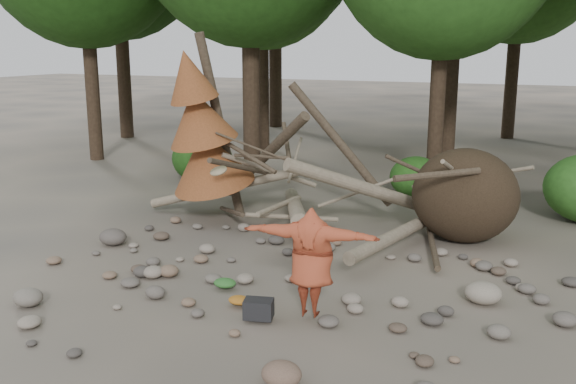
% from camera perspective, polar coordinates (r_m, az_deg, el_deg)
% --- Properties ---
extents(ground, '(120.00, 120.00, 0.00)m').
position_cam_1_polar(ground, '(10.87, -2.29, -8.95)').
color(ground, '#514C44').
rests_on(ground, ground).
extents(deadfall_pile, '(8.55, 5.24, 3.30)m').
position_cam_1_polar(deadfall_pile, '(13.86, 13.03, -0.29)').
color(deadfall_pile, '#332619').
rests_on(deadfall_pile, ground).
extents(dead_conifer, '(2.06, 2.16, 4.35)m').
position_cam_1_polar(dead_conifer, '(14.67, -7.57, 5.27)').
color(dead_conifer, '#4C3F30').
rests_on(dead_conifer, ground).
extents(bush_left, '(1.80, 1.80, 1.44)m').
position_cam_1_polar(bush_left, '(19.34, -7.63, 2.98)').
color(bush_left, '#1E4913').
rests_on(bush_left, ground).
extents(bush_mid, '(1.40, 1.40, 1.12)m').
position_cam_1_polar(bush_mid, '(17.59, 11.29, 1.30)').
color(bush_mid, '#285C1A').
rests_on(bush_mid, ground).
extents(frisbee_thrower, '(2.85, 0.77, 2.13)m').
position_cam_1_polar(frisbee_thrower, '(9.57, 2.07, -6.21)').
color(frisbee_thrower, '#A64025').
rests_on(frisbee_thrower, ground).
extents(backpack, '(0.49, 0.39, 0.29)m').
position_cam_1_polar(backpack, '(9.78, -2.63, -10.65)').
color(backpack, black).
rests_on(backpack, ground).
extents(cloth_green, '(0.39, 0.33, 0.15)m').
position_cam_1_polar(cloth_green, '(11.02, -5.63, -8.29)').
color(cloth_green, '#2C6629').
rests_on(cloth_green, ground).
extents(cloth_orange, '(0.35, 0.28, 0.13)m').
position_cam_1_polar(cloth_orange, '(10.33, -4.37, -9.82)').
color(cloth_orange, '#A5631C').
rests_on(cloth_orange, ground).
extents(boulder_front_left, '(0.48, 0.43, 0.29)m').
position_cam_1_polar(boulder_front_left, '(11.11, -22.10, -8.67)').
color(boulder_front_left, slate).
rests_on(boulder_front_left, ground).
extents(boulder_front_right, '(0.51, 0.45, 0.30)m').
position_cam_1_polar(boulder_front_right, '(8.11, -0.58, -15.87)').
color(boulder_front_right, brown).
rests_on(boulder_front_right, ground).
extents(boulder_mid_right, '(0.59, 0.53, 0.36)m').
position_cam_1_polar(boulder_mid_right, '(10.86, 16.96, -8.56)').
color(boulder_mid_right, gray).
rests_on(boulder_mid_right, ground).
extents(boulder_mid_left, '(0.57, 0.52, 0.34)m').
position_cam_1_polar(boulder_mid_left, '(13.76, -15.30, -3.88)').
color(boulder_mid_left, '#58504A').
rests_on(boulder_mid_left, ground).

